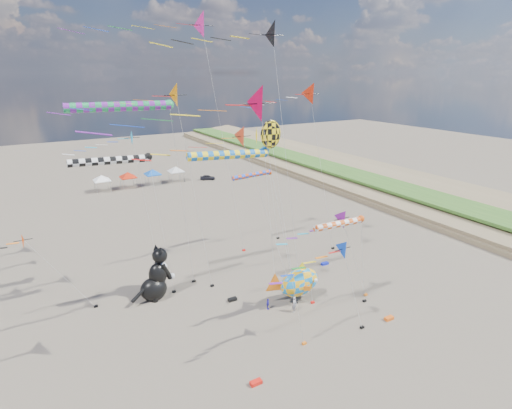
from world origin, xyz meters
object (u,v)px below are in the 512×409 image
object	(u,v)px
person_adult	(294,304)
child_blue	(268,304)
parked_car	(208,177)
fish_inflatable	(299,282)
child_green	(292,290)
cat_inflatable	(155,273)

from	to	relation	value
person_adult	child_blue	world-z (taller)	person_adult
person_adult	parked_car	world-z (taller)	person_adult
parked_car	person_adult	bearing A→B (deg)	-168.10
fish_inflatable	child_blue	bearing A→B (deg)	173.91
person_adult	child_green	xyz separation A→B (m)	(1.62, 2.79, -0.28)
person_adult	parked_car	bearing A→B (deg)	47.16
person_adult	fish_inflatable	bearing A→B (deg)	13.36
cat_inflatable	parked_car	distance (m)	47.87
person_adult	parked_car	distance (m)	52.41
cat_inflatable	child_green	distance (m)	14.19
cat_inflatable	parked_car	xyz separation A→B (m)	(23.75, 41.50, -2.25)
cat_inflatable	person_adult	bearing A→B (deg)	-56.97
person_adult	child_blue	bearing A→B (deg)	113.13
fish_inflatable	child_green	xyz separation A→B (m)	(0.22, 1.54, -1.68)
cat_inflatable	person_adult	xyz separation A→B (m)	(10.79, -9.28, -2.00)
fish_inflatable	child_green	bearing A→B (deg)	81.74
fish_inflatable	person_adult	size ratio (longest dim) A/B	3.73
person_adult	child_blue	size ratio (longest dim) A/B	1.36
child_blue	person_adult	bearing A→B (deg)	-85.84
cat_inflatable	fish_inflatable	size ratio (longest dim) A/B	0.94
person_adult	child_green	world-z (taller)	person_adult
fish_inflatable	child_green	size ratio (longest dim) A/B	5.77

